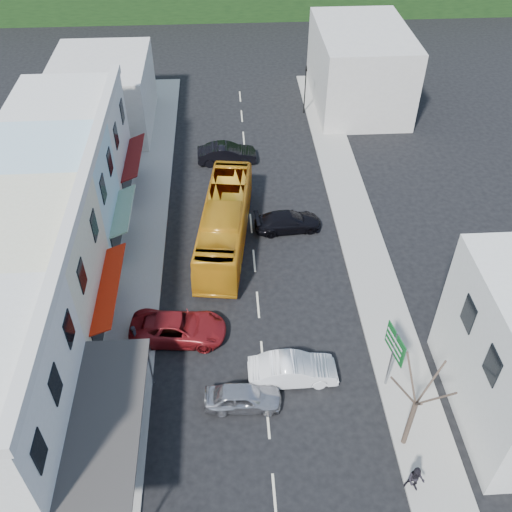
{
  "coord_description": "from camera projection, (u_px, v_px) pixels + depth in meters",
  "views": [
    {
      "loc": [
        -1.56,
        -19.97,
        25.36
      ],
      "look_at": [
        0.0,
        6.0,
        2.2
      ],
      "focal_mm": 40.0,
      "sensor_mm": 36.0,
      "label": 1
    }
  ],
  "objects": [
    {
      "name": "traffic_signal",
      "position": [
        305.0,
        90.0,
        51.66
      ],
      "size": [
        0.79,
        1.08,
        4.56
      ],
      "primitive_type": null,
      "rotation": [
        0.0,
        0.0,
        3.33
      ],
      "color": "black",
      "rests_on": "ground"
    },
    {
      "name": "shopfront_row",
      "position": [
        38.0,
        253.0,
        32.33
      ],
      "size": [
        8.25,
        30.0,
        8.0
      ],
      "color": "beige",
      "rests_on": "ground"
    },
    {
      "name": "bus",
      "position": [
        225.0,
        224.0,
        38.26
      ],
      "size": [
        4.01,
        11.83,
        3.1
      ],
      "primitive_type": "imported",
      "rotation": [
        0.0,
        0.0,
        -0.13
      ],
      "color": "orange",
      "rests_on": "ground"
    },
    {
      "name": "car_white",
      "position": [
        293.0,
        371.0,
        30.23
      ],
      "size": [
        4.43,
        1.88,
        1.4
      ],
      "primitive_type": "imported",
      "rotation": [
        0.0,
        0.0,
        1.59
      ],
      "color": "white",
      "rests_on": "ground"
    },
    {
      "name": "car_silver",
      "position": [
        243.0,
        397.0,
        29.01
      ],
      "size": [
        4.48,
        2.01,
        1.4
      ],
      "primitive_type": "imported",
      "rotation": [
        0.0,
        0.0,
        1.52
      ],
      "color": "#A7A7AC",
      "rests_on": "ground"
    },
    {
      "name": "sidewalk_right",
      "position": [
        360.0,
        236.0,
        39.56
      ],
      "size": [
        3.0,
        52.0,
        0.15
      ],
      "primitive_type": "cube",
      "color": "gray",
      "rests_on": "ground"
    },
    {
      "name": "direction_sign",
      "position": [
        391.0,
        360.0,
        28.99
      ],
      "size": [
        0.94,
        1.99,
        4.24
      ],
      "primitive_type": null,
      "rotation": [
        0.0,
        0.0,
        0.2
      ],
      "color": "#0E511C",
      "rests_on": "ground"
    },
    {
      "name": "sidewalk_left",
      "position": [
        143.0,
        245.0,
        38.89
      ],
      "size": [
        3.0,
        52.0,
        0.15
      ],
      "primitive_type": "cube",
      "color": "gray",
      "rests_on": "ground"
    },
    {
      "name": "distant_block_right",
      "position": [
        360.0,
        68.0,
        52.35
      ],
      "size": [
        8.0,
        12.0,
        7.0
      ],
      "primitive_type": "cube",
      "color": "#B7B2A8",
      "rests_on": "ground"
    },
    {
      "name": "pedestrian_right",
      "position": [
        416.0,
        479.0,
        25.43
      ],
      "size": [
        0.82,
        0.68,
        1.7
      ],
      "primitive_type": "imported",
      "rotation": [
        0.0,
        0.0,
        -0.41
      ],
      "color": "black",
      "rests_on": "sidewalk_right"
    },
    {
      "name": "car_black_far",
      "position": [
        227.0,
        154.0,
        46.38
      ],
      "size": [
        4.45,
        1.94,
        1.4
      ],
      "primitive_type": "imported",
      "rotation": [
        0.0,
        0.0,
        1.6
      ],
      "color": "black",
      "rests_on": "ground"
    },
    {
      "name": "pedestrian_left",
      "position": [
        135.0,
        335.0,
        31.69
      ],
      "size": [
        0.47,
        0.65,
        1.7
      ],
      "primitive_type": "imported",
      "rotation": [
        0.0,
        0.0,
        1.7
      ],
      "color": "black",
      "rests_on": "sidewalk_left"
    },
    {
      "name": "car_black_near",
      "position": [
        288.0,
        221.0,
        39.83
      ],
      "size": [
        4.65,
        2.25,
        1.4
      ],
      "primitive_type": "imported",
      "rotation": [
        0.0,
        0.0,
        1.66
      ],
      "color": "black",
      "rests_on": "ground"
    },
    {
      "name": "car_red",
      "position": [
        178.0,
        329.0,
        32.44
      ],
      "size": [
        4.76,
        2.32,
        1.4
      ],
      "primitive_type": "imported",
      "rotation": [
        0.0,
        0.0,
        1.48
      ],
      "color": "maroon",
      "rests_on": "ground"
    },
    {
      "name": "distant_block_left",
      "position": [
        104.0,
        94.0,
        49.42
      ],
      "size": [
        8.0,
        10.0,
        6.0
      ],
      "primitive_type": "cube",
      "color": "#B7B2A8",
      "rests_on": "ground"
    },
    {
      "name": "ground",
      "position": [
        262.0,
        357.0,
        31.82
      ],
      "size": [
        120.0,
        120.0,
        0.0
      ],
      "primitive_type": "plane",
      "color": "black",
      "rests_on": "ground"
    },
    {
      "name": "street_tree",
      "position": [
        416.0,
        404.0,
        25.63
      ],
      "size": [
        3.36,
        3.36,
        6.67
      ],
      "primitive_type": null,
      "rotation": [
        0.0,
        0.0,
        0.32
      ],
      "color": "#34271E",
      "rests_on": "ground"
    }
  ]
}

